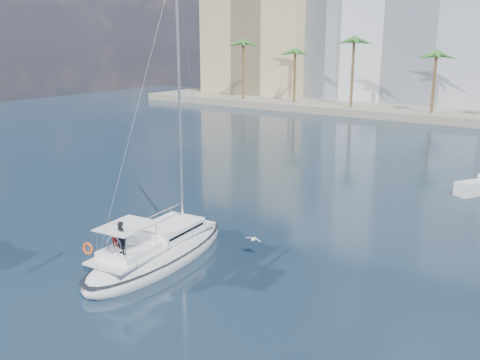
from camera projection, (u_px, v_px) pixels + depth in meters
The scene contains 8 objects.
ground at pixel (239, 250), 31.10m from camera, with size 160.00×160.00×0.00m, color black.
quay at pixel (475, 117), 79.27m from camera, with size 120.00×14.00×1.20m, color gray.
building_modern at pixel (425, 26), 91.96m from camera, with size 42.00×16.00×28.00m, color silver.
building_tan_left at pixel (265, 43), 106.16m from camera, with size 22.00×14.00×22.00m, color tan.
palm_left at pixel (267, 48), 92.41m from camera, with size 3.60×3.60×12.30m.
palm_centre at pixel (476, 50), 73.61m from camera, with size 3.60×3.60×12.30m.
main_sloop at pixel (158, 252), 29.50m from camera, with size 4.57×11.50×16.67m.
seagull at pixel (254, 239), 30.03m from camera, with size 1.05×0.45×0.19m.
Camera 1 is at (16.64, -23.74, 11.98)m, focal length 40.00 mm.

